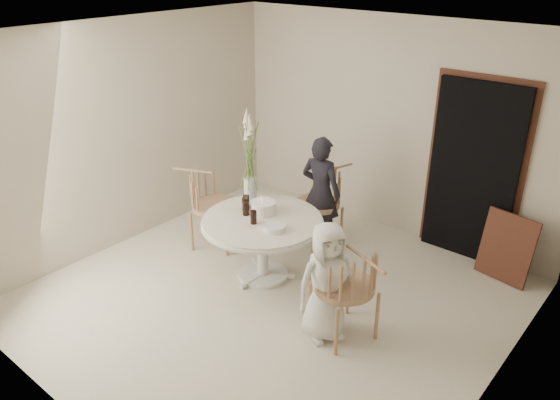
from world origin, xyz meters
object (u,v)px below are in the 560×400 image
Objects in this scene: table at (262,228)px; chair_far at (326,194)px; chair_left at (204,197)px; birthday_cake at (263,207)px; girl at (321,193)px; boy at (327,282)px; chair_right at (354,284)px; flower_vase at (250,158)px.

chair_far is at bearing 89.44° from table.
chair_left is 0.99m from birthday_cake.
girl is at bearing 81.63° from birthday_cake.
chair_left is at bearing 173.30° from table.
table is at bearing -73.19° from chair_far.
birthday_cake is at bearing 75.26° from girl.
girl is 5.01× the size of birthday_cake.
boy is at bearing -126.55° from chair_left.
chair_far is 0.68× the size of girl.
birthday_cake is (-0.10, -1.07, 0.18)m from chair_far.
boy is at bearing -36.99° from chair_far.
chair_left is at bearing 32.28° from girl.
chair_far is 0.96× the size of chair_right.
birthday_cake is (-0.13, -0.90, 0.09)m from girl.
boy is 4.25× the size of birthday_cake.
table is 1.34× the size of chair_right.
girl reaches higher than birthday_cake.
boy reaches higher than chair_left.
table is 1.18m from chair_far.
chair_right is at bearing 128.84° from girl.
boy is at bearing -22.92° from flower_vase.
birthday_cake is at bearing -114.29° from chair_left.
chair_right is at bearing -123.61° from chair_left.
girl is 1.77m from boy.
boy is at bearing -18.87° from table.
flower_vase reaches higher than table.
boy is (1.14, -0.39, -0.02)m from table.
chair_left is (-1.07, -1.05, 0.02)m from chair_far.
chair_left is 0.89m from flower_vase.
boy reaches higher than chair_right.
chair_left is 2.25m from boy.
boy reaches higher than table.
girl reaches higher than chair_left.
flower_vase is (-0.42, 0.27, 0.63)m from table.
flower_vase reaches higher than chair_right.
chair_right is 2.47m from chair_left.
flower_vase is at bearing 154.35° from birthday_cake.
chair_far is 0.87× the size of flower_vase.
girl is (0.05, 1.01, 0.09)m from table.
table is 0.94× the size of girl.
chair_far is at bearing -68.84° from chair_left.
chair_left is at bearing -167.07° from flower_vase.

